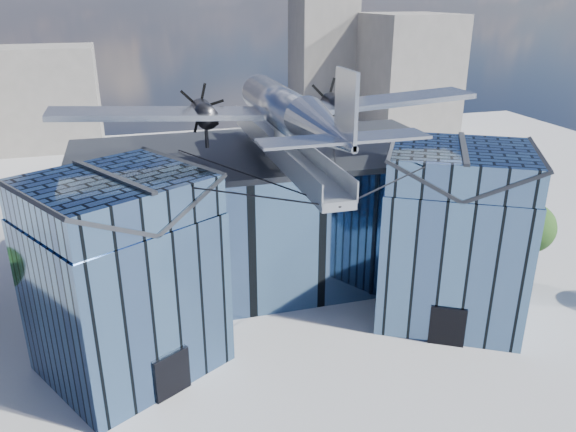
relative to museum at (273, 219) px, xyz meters
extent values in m
plane|color=gray|center=(0.00, -5.82, -5.54)|extent=(120.00, 120.00, 0.00)
cube|color=#436289|center=(0.00, 3.18, -0.79)|extent=(28.00, 14.00, 9.50)
cube|color=#282B30|center=(0.00, 3.18, 4.16)|extent=(28.00, 14.00, 0.40)
cube|color=#436289|center=(-10.50, -6.82, -0.79)|extent=(11.79, 11.43, 9.50)
cube|color=#436289|center=(-10.50, -6.82, 5.06)|extent=(11.56, 11.20, 2.20)
cube|color=#282B30|center=(-12.45, -7.94, 5.06)|extent=(7.98, 9.23, 2.40)
cube|color=#282B30|center=(-8.55, -5.69, 5.06)|extent=(7.98, 9.23, 2.40)
cube|color=#282B30|center=(-10.50, -6.82, 6.21)|extent=(4.30, 7.10, 0.18)
cube|color=black|center=(-8.48, -10.33, -4.24)|extent=(2.03, 1.32, 2.60)
cube|color=black|center=(-6.60, -4.57, -0.79)|extent=(0.34, 0.34, 9.50)
cube|color=#436289|center=(10.50, -6.82, -0.79)|extent=(11.79, 11.43, 9.50)
cube|color=#436289|center=(10.50, -6.82, 5.06)|extent=(11.56, 11.20, 2.20)
cube|color=#282B30|center=(8.55, -5.69, 5.06)|extent=(7.98, 9.23, 2.40)
cube|color=#282B30|center=(12.45, -7.94, 5.06)|extent=(7.98, 9.23, 2.40)
cube|color=#282B30|center=(10.50, -6.82, 6.21)|extent=(4.30, 7.10, 0.18)
cube|color=black|center=(8.48, -10.33, -4.24)|extent=(2.03, 1.32, 2.60)
cube|color=black|center=(6.60, -4.57, -0.79)|extent=(0.34, 0.34, 9.50)
cube|color=#90959D|center=(0.00, -2.32, 5.56)|extent=(1.80, 21.00, 0.50)
cube|color=#90959D|center=(-0.90, -2.32, 6.21)|extent=(0.08, 21.00, 1.10)
cube|color=#90959D|center=(0.90, -2.32, 6.21)|extent=(0.08, 21.00, 1.10)
cylinder|color=#90959D|center=(0.00, 7.18, 4.89)|extent=(0.44, 0.44, 1.35)
cylinder|color=#90959D|center=(0.00, 1.18, 4.89)|extent=(0.44, 0.44, 1.35)
cylinder|color=#90959D|center=(0.00, -2.82, 4.89)|extent=(0.44, 0.44, 1.35)
cylinder|color=#90959D|center=(0.00, -1.82, 6.51)|extent=(0.70, 0.70, 1.40)
cylinder|color=black|center=(-5.25, -9.82, 5.86)|extent=(10.55, 6.08, 0.69)
cylinder|color=black|center=(5.25, -9.82, 5.86)|extent=(10.55, 6.08, 0.69)
cylinder|color=black|center=(-3.00, -4.32, 5.01)|extent=(6.09, 17.04, 1.19)
cylinder|color=black|center=(3.00, -4.32, 5.01)|extent=(6.09, 17.04, 1.19)
cylinder|color=#A9AEB6|center=(0.00, -1.82, 8.46)|extent=(2.50, 11.00, 2.50)
sphere|color=#A9AEB6|center=(0.00, 3.68, 8.46)|extent=(2.50, 2.50, 2.50)
cube|color=black|center=(0.00, 2.68, 9.15)|extent=(1.60, 1.40, 0.50)
cone|color=#A9AEB6|center=(0.00, -10.82, 8.76)|extent=(2.50, 7.00, 2.50)
cube|color=#A9AEB6|center=(0.00, -13.12, 10.36)|extent=(0.18, 2.40, 3.40)
cube|color=#A9AEB6|center=(0.00, -13.02, 8.96)|extent=(8.00, 1.80, 0.14)
cube|color=#A9AEB6|center=(-7.00, -0.82, 8.16)|extent=(14.00, 3.20, 1.08)
cylinder|color=black|center=(-4.60, -0.22, 7.91)|extent=(1.44, 3.20, 1.44)
cone|color=black|center=(-4.60, 1.58, 7.91)|extent=(0.70, 0.70, 0.70)
cube|color=black|center=(-4.60, 1.73, 7.91)|extent=(1.05, 0.06, 3.33)
cube|color=black|center=(-4.60, 1.73, 7.91)|extent=(2.53, 0.06, 2.53)
cube|color=black|center=(-4.60, 1.73, 7.91)|extent=(3.33, 0.06, 1.05)
cylinder|color=black|center=(-4.60, -0.82, 6.69)|extent=(0.24, 0.24, 1.75)
cube|color=#A9AEB6|center=(7.00, -0.82, 8.16)|extent=(14.00, 3.20, 1.08)
cylinder|color=black|center=(4.60, -0.22, 7.91)|extent=(1.44, 3.20, 1.44)
cone|color=black|center=(4.60, 1.58, 7.91)|extent=(0.70, 0.70, 0.70)
cube|color=black|center=(4.60, 1.73, 7.91)|extent=(1.05, 0.06, 3.33)
cube|color=black|center=(4.60, 1.73, 7.91)|extent=(2.53, 0.06, 2.53)
cube|color=black|center=(4.60, 1.73, 7.91)|extent=(3.33, 0.06, 1.05)
cylinder|color=black|center=(4.60, -0.82, 6.69)|extent=(0.24, 0.24, 1.75)
cube|color=slate|center=(32.00, 42.18, 3.46)|extent=(12.00, 14.00, 18.00)
cube|color=slate|center=(-20.00, 49.18, 1.46)|extent=(14.00, 10.00, 14.00)
cube|color=slate|center=(22.00, 52.18, 7.46)|extent=(9.00, 9.00, 26.00)
cylinder|color=#301E13|center=(19.22, -3.69, -4.07)|extent=(0.54, 0.54, 2.93)
sphere|color=#234317|center=(19.22, -3.69, -1.45)|extent=(5.08, 5.08, 3.84)
camera|label=1|loc=(-9.42, -36.34, 15.10)|focal=35.00mm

